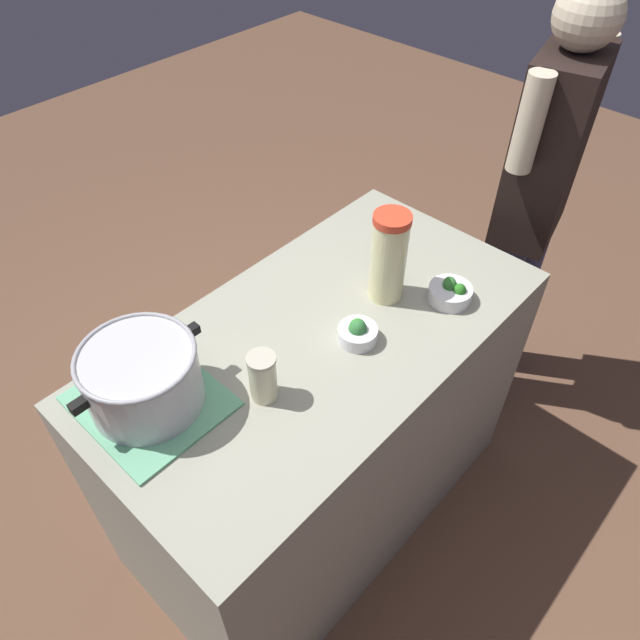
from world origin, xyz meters
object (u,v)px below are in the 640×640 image
at_px(broccoli_bowl_center, 450,292).
at_px(broccoli_bowl_front, 358,332).
at_px(cooking_pot, 142,377).
at_px(person_cook, 532,205).
at_px(mason_jar, 263,377).
at_px(lemonade_pitcher, 389,257).

bearing_deg(broccoli_bowl_center, broccoli_bowl_front, 163.42).
xyz_separation_m(broccoli_bowl_front, broccoli_bowl_center, (0.31, -0.09, -0.00)).
distance_m(cooking_pot, broccoli_bowl_front, 0.57).
height_order(cooking_pot, broccoli_bowl_center, cooking_pot).
distance_m(cooking_pot, person_cook, 1.49).
xyz_separation_m(mason_jar, person_cook, (1.25, -0.07, -0.09)).
relative_size(cooking_pot, lemonade_pitcher, 1.25).
bearing_deg(broccoli_bowl_center, person_cook, 6.36).
distance_m(lemonade_pitcher, broccoli_bowl_front, 0.24).
distance_m(broccoli_bowl_front, person_cook, 0.95).
xyz_separation_m(lemonade_pitcher, broccoli_bowl_front, (-0.20, -0.06, -0.11)).
bearing_deg(mason_jar, lemonade_pitcher, 1.42).
relative_size(mason_jar, broccoli_bowl_front, 1.28).
distance_m(lemonade_pitcher, person_cook, 0.77).
bearing_deg(person_cook, broccoli_bowl_front, 178.68).
height_order(broccoli_bowl_front, person_cook, person_cook).
bearing_deg(lemonade_pitcher, person_cook, -6.30).
bearing_deg(person_cook, lemonade_pitcher, 173.70).
bearing_deg(cooking_pot, lemonade_pitcher, -14.29).
xyz_separation_m(broccoli_bowl_front, person_cook, (0.94, -0.02, -0.05)).
bearing_deg(broccoli_bowl_front, mason_jar, 171.07).
xyz_separation_m(cooking_pot, broccoli_bowl_front, (0.52, -0.24, -0.07)).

